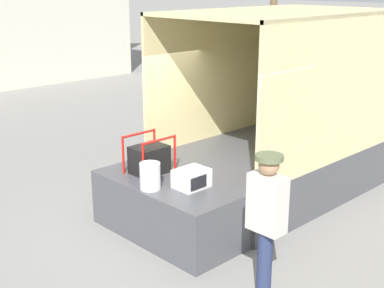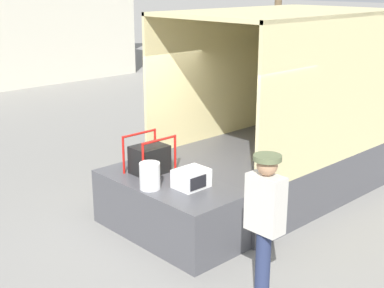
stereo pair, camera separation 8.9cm
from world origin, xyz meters
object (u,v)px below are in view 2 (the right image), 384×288
(box_truck, at_px, (321,129))
(microwave, at_px, (191,178))
(orange_bucket, at_px, (150,176))
(worker_person, at_px, (265,212))
(portable_generator, at_px, (151,158))

(box_truck, xyz_separation_m, microwave, (-3.83, -0.41, 0.08))
(microwave, relative_size, orange_bucket, 1.21)
(box_truck, relative_size, worker_person, 3.27)
(box_truck, height_order, microwave, box_truck)
(box_truck, relative_size, microwave, 12.74)
(orange_bucket, bearing_deg, microwave, -37.77)
(box_truck, height_order, portable_generator, box_truck)
(portable_generator, xyz_separation_m, worker_person, (-0.31, -2.49, 0.04))
(portable_generator, height_order, worker_person, worker_person)
(microwave, bearing_deg, box_truck, 6.07)
(portable_generator, height_order, orange_bucket, portable_generator)
(worker_person, bearing_deg, microwave, 77.93)
(orange_bucket, relative_size, worker_person, 0.21)
(box_truck, xyz_separation_m, worker_person, (-4.17, -2.02, 0.21))
(box_truck, xyz_separation_m, portable_generator, (-3.86, 0.47, 0.17))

